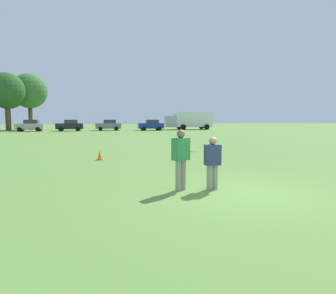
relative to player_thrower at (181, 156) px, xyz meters
name	(u,v)px	position (x,y,z in m)	size (l,w,h in m)	color
ground_plane	(243,193)	(1.57, -0.80, -0.98)	(198.08, 198.08, 0.00)	#608C3D
player_thrower	(181,156)	(0.00, 0.00, 0.00)	(0.56, 0.46, 1.74)	gray
player_defender	(212,160)	(0.91, -0.17, -0.13)	(0.48, 0.31, 1.53)	gray
frisbee	(191,152)	(0.39, 0.24, 0.09)	(0.27, 0.27, 0.09)	yellow
traffic_cone	(100,155)	(-1.88, 6.95, -0.75)	(0.32, 0.32, 0.48)	#D8590C
parked_car_center	(30,125)	(-10.54, 42.97, -0.06)	(4.28, 2.36, 1.82)	#B7AD99
parked_car_mid_right	(70,125)	(-4.57, 42.53, -0.06)	(4.28, 2.36, 1.82)	black
parked_car_near_right	(109,125)	(1.60, 42.98, -0.06)	(4.28, 2.36, 1.82)	slate
parked_car_far_right	(151,125)	(8.49, 40.94, -0.06)	(4.28, 2.36, 1.82)	navy
box_truck	(190,120)	(16.21, 43.18, 0.77)	(8.60, 3.26, 3.18)	white
tree_center_elm	(8,92)	(-14.77, 48.88, 5.52)	(5.81, 5.81, 9.45)	brown
tree_east_birch	(6,91)	(-14.34, 45.94, 5.49)	(5.79, 5.79, 9.41)	brown
tree_east_oak	(29,91)	(-11.45, 49.66, 5.82)	(6.08, 6.08, 9.88)	brown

